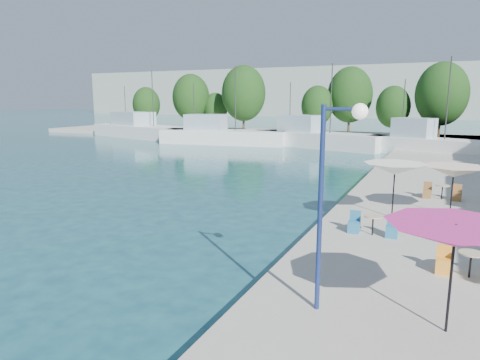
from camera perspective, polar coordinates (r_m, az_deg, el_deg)
The scene contains 21 objects.
quay_far at distance 65.43m, azimuth 8.84°, elevation 5.84°, with size 90.00×16.00×0.60m, color #A9A299.
hill_west at distance 160.73m, azimuth 10.87°, elevation 11.34°, with size 180.00×40.00×16.00m, color #909D91.
trawler_01 at distance 67.06m, azimuth -12.74°, elevation 6.48°, with size 21.30×11.14×10.20m.
trawler_02 at distance 55.81m, azimuth -2.62°, elevation 5.93°, with size 16.78×6.37×10.20m.
trawler_03 at distance 52.87m, azimuth 9.90°, elevation 5.51°, with size 16.83×8.38×10.20m.
trawler_04 at distance 48.13m, azimuth 23.74°, elevation 4.27°, with size 13.23×8.01×10.20m.
tree_01 at distance 80.43m, azimuth -12.38°, elevation 9.83°, with size 4.94×4.94×7.31m.
tree_02 at distance 75.18m, azimuth -6.55°, elevation 10.88°, with size 6.35×6.35×9.40m.
tree_03 at distance 74.71m, azimuth -3.30°, elevation 9.53°, with size 4.22×4.22×6.24m.
tree_04 at distance 69.98m, azimuth 0.49°, elevation 11.48°, with size 7.08×7.08×10.48m.
tree_05 at distance 67.29m, azimuth 10.27°, elevation 9.73°, with size 4.86×4.86×7.20m.
tree_06 at distance 68.54m, azimuth 14.46°, elevation 10.94°, with size 6.77×6.77×10.02m.
tree_07 at distance 65.09m, azimuth 19.73°, elevation 9.16°, with size 4.74×4.74×7.02m.
tree_08 at distance 64.26m, azimuth 25.31°, elevation 10.33°, with size 6.80×6.80×10.06m.
umbrella_pink at distance 10.32m, azimuth 26.73°, elevation -6.63°, with size 2.99×2.99×2.49m.
umbrella_white at distance 19.62m, azimuth 19.96°, elevation 1.41°, with size 2.68×2.68×2.41m.
umbrella_cream at distance 20.97m, azimuth 26.60°, elevation 1.00°, with size 2.73×2.73×2.24m.
cafe_table_01 at distance 14.34m, azimuth 28.31°, elevation -10.29°, with size 1.82×0.70×0.76m.
cafe_table_02 at distance 17.19m, azimuth 17.26°, elevation -6.09°, with size 1.82×0.70×0.76m.
cafe_table_03 at distance 24.51m, azimuth 25.32°, elevation -1.69°, with size 1.82×0.70×0.76m.
street_lamp at distance 10.11m, azimuth 12.60°, elevation 1.18°, with size 1.04×0.36×5.03m.
Camera 1 is at (10.41, 4.45, 5.71)m, focal length 32.00 mm.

